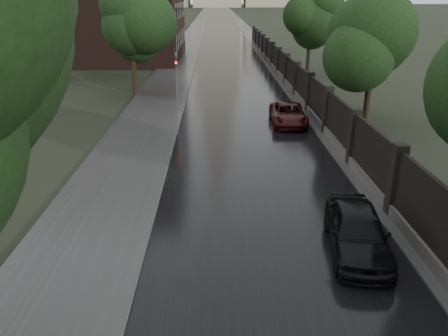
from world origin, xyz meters
TOP-DOWN VIEW (x-y plane):
  - road at (0.00, 190.00)m, footprint 8.00×420.00m
  - sidewalk_left at (-6.00, 190.00)m, footprint 4.00×420.00m
  - verge_right at (5.50, 190.00)m, footprint 3.00×420.00m
  - fence_right at (4.60, 32.01)m, footprint 0.45×75.72m
  - tree_left_far at (-8.00, 30.00)m, footprint 4.25×4.25m
  - tree_right_b at (7.50, 22.00)m, footprint 4.08×4.08m
  - tree_right_c at (7.50, 40.00)m, footprint 4.08×4.08m
  - traffic_light at (-4.30, 24.99)m, footprint 0.16×0.32m
  - car_right_near at (2.56, 7.60)m, footprint 2.23×4.43m
  - car_right_far at (2.73, 22.08)m, footprint 2.25×4.58m

SIDE VIEW (x-z plane):
  - road at x=0.00m, z-range 0.00..0.02m
  - verge_right at x=5.50m, z-range 0.00..0.08m
  - sidewalk_left at x=-6.00m, z-range 0.00..0.16m
  - car_right_far at x=2.73m, z-range 0.00..1.25m
  - car_right_near at x=2.56m, z-range 0.00..1.45m
  - fence_right at x=4.60m, z-range -0.34..2.36m
  - traffic_light at x=-4.30m, z-range 0.40..4.40m
  - tree_right_b at x=7.50m, z-range 1.44..8.46m
  - tree_right_c at x=7.50m, z-range 1.44..8.46m
  - tree_left_far at x=-8.00m, z-range 1.55..8.94m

